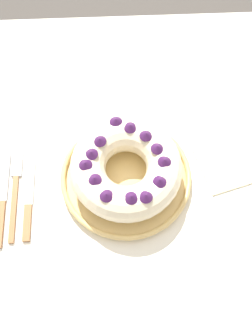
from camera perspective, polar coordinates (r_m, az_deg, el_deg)
The scene contains 8 objects.
ground_plane at distance 1.64m, azimuth 0.91°, elevation -13.14°, with size 8.00×8.00×0.00m, color #4C4742.
dining_table at distance 0.97m, azimuth 1.50°, elevation -5.29°, with size 1.57×1.07×0.77m.
serving_dish at distance 0.90m, azimuth 0.00°, elevation -1.32°, with size 0.30×0.30×0.02m.
bundt_cake at distance 0.85m, azimuth -0.00°, elevation 0.03°, with size 0.25×0.25×0.09m.
fork at distance 0.93m, azimuth -15.78°, elevation -2.91°, with size 0.02×0.22×0.01m.
serving_knife at distance 0.93m, azimuth -17.55°, elevation -4.87°, with size 0.02×0.24×0.01m.
cake_knife at distance 0.91m, azimuth -14.00°, elevation -5.42°, with size 0.02×0.18×0.01m.
napkin at distance 0.96m, azimuth 15.78°, elevation 0.91°, with size 0.18×0.12×0.00m, color beige.
Camera 1 is at (-0.04, -0.32, 1.61)m, focal length 42.00 mm.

